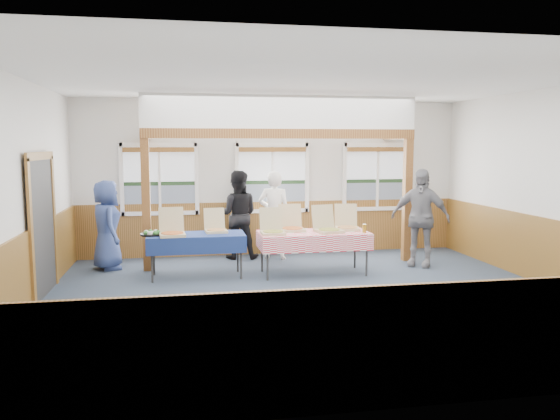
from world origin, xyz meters
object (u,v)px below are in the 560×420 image
object	(u,v)px
woman_white	(274,215)
man_blue	(107,225)
table_right	(314,235)
person_grey	(420,218)
table_left	(196,238)
woman_black	(237,215)

from	to	relation	value
woman_white	man_blue	size ratio (longest dim) A/B	1.08
table_right	woman_white	bearing A→B (deg)	104.10
woman_white	person_grey	world-z (taller)	person_grey
table_left	man_blue	world-z (taller)	man_blue
table_left	man_blue	distance (m)	1.85
table_right	man_blue	xyz separation A→B (m)	(-3.65, 1.04, 0.12)
table_right	person_grey	bearing A→B (deg)	3.10
man_blue	table_left	bearing A→B (deg)	-138.13
woman_white	person_grey	xyz separation A→B (m)	(2.60, -1.10, 0.03)
woman_white	woman_black	distance (m)	0.75
table_left	woman_black	world-z (taller)	woman_black
table_right	man_blue	distance (m)	3.80
table_right	man_blue	bearing A→B (deg)	159.55
table_left	person_grey	world-z (taller)	person_grey
woman_white	man_blue	distance (m)	3.20
woman_black	table_left	bearing A→B (deg)	68.69
table_right	woman_black	world-z (taller)	woman_black
table_left	table_right	bearing A→B (deg)	-9.18
man_blue	woman_black	bearing A→B (deg)	-95.50
table_left	man_blue	xyz separation A→B (m)	(-1.60, 0.91, 0.13)
woman_white	woman_black	xyz separation A→B (m)	(-0.72, 0.21, -0.00)
table_left	table_right	world-z (taller)	same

